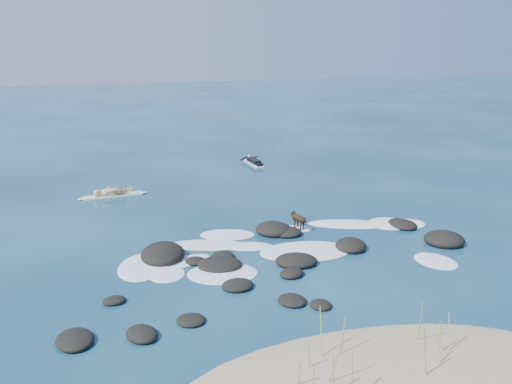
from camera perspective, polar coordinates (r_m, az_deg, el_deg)
name	(u,v)px	position (r m, az deg, el deg)	size (l,w,h in m)	color
ground	(264,249)	(19.50, 0.76, -5.68)	(160.00, 160.00, 0.00)	#0A2642
sand_dune	(383,382)	(12.75, 12.61, -18.08)	(9.00, 4.40, 0.60)	#9E8966
dune_grass	(371,353)	(12.42, 11.43, -15.53)	(3.73, 2.02, 1.24)	olive
reef_rocks	(280,253)	(18.83, 2.39, -6.09)	(13.75, 7.74, 0.63)	black
breaking_foam	(275,247)	(19.58, 1.95, -5.57)	(12.08, 6.23, 0.12)	white
standing_surfer_rig	(112,182)	(26.45, -14.21, 1.01)	(3.15, 0.85, 1.79)	#F2EFC1
paddling_surfer_rig	(254,162)	(32.60, -0.22, 3.05)	(1.10, 2.45, 0.42)	white
dog	(298,218)	(21.33, 4.26, -2.64)	(0.44, 1.02, 0.66)	black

